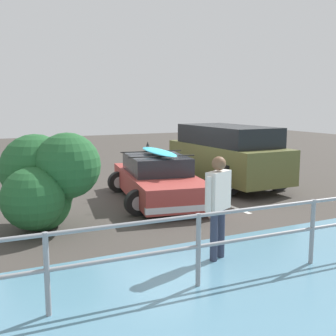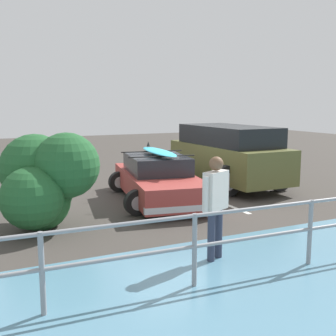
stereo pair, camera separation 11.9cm
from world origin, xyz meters
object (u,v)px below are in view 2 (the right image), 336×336
at_px(sedan_car, 158,179).
at_px(person_bystander, 216,198).
at_px(suv_car, 228,155).
at_px(bush_near_left, 44,182).

bearing_deg(sedan_car, person_bystander, 78.51).
bearing_deg(suv_car, bush_near_left, 20.07).
distance_m(suv_car, person_bystander, 6.27).
xyz_separation_m(sedan_car, suv_car, (-2.73, -0.86, 0.40)).
bearing_deg(person_bystander, sedan_car, -101.49).
bearing_deg(sedan_car, suv_car, -162.47).
height_order(person_bystander, bush_near_left, bush_near_left).
relative_size(sedan_car, bush_near_left, 2.09).
distance_m(sedan_car, person_bystander, 4.38).
bearing_deg(person_bystander, bush_near_left, -53.51).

